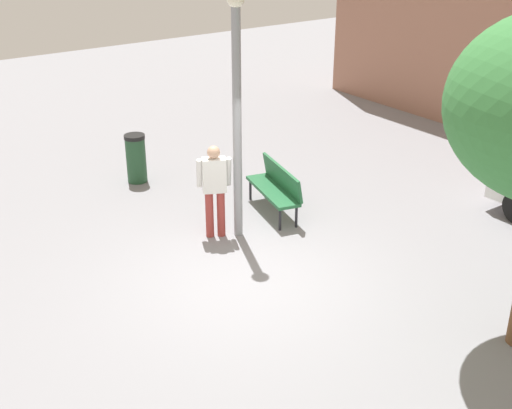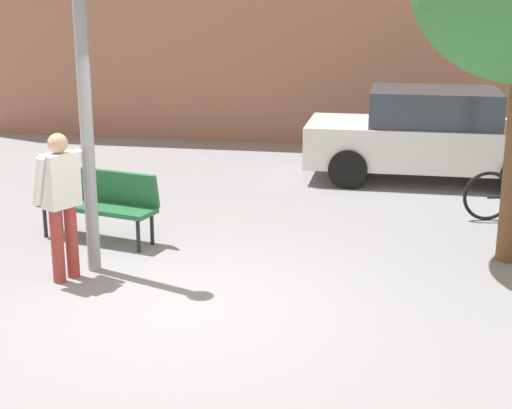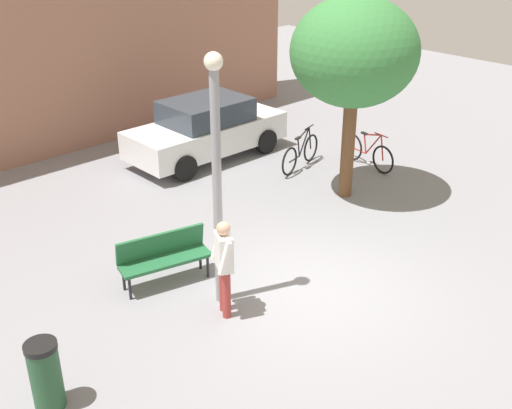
% 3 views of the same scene
% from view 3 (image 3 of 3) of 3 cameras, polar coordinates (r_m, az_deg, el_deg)
% --- Properties ---
extents(ground_plane, '(36.00, 36.00, 0.00)m').
position_cam_3_polar(ground_plane, '(11.09, 4.95, -7.34)').
color(ground_plane, gray).
extents(building_facade, '(15.74, 2.00, 6.83)m').
position_cam_3_polar(building_facade, '(17.49, -19.81, 15.75)').
color(building_facade, '#9E6B56').
rests_on(building_facade, ground_plane).
extents(lamppost, '(0.28, 0.28, 4.16)m').
position_cam_3_polar(lamppost, '(9.58, -3.60, 3.19)').
color(lamppost, gray).
rests_on(lamppost, ground_plane).
extents(person_by_lamppost, '(0.47, 0.63, 1.67)m').
position_cam_3_polar(person_by_lamppost, '(9.86, -2.93, -5.24)').
color(person_by_lamppost, '#9E3833').
rests_on(person_by_lamppost, ground_plane).
extents(park_bench, '(1.67, 0.84, 0.92)m').
position_cam_3_polar(park_bench, '(11.01, -8.40, -4.49)').
color(park_bench, '#236038').
rests_on(park_bench, ground_plane).
extents(plaza_tree, '(2.68, 2.68, 4.39)m').
position_cam_3_polar(plaza_tree, '(13.46, 8.92, 13.43)').
color(plaza_tree, brown).
rests_on(plaza_tree, ground_plane).
extents(bicycle_red, '(0.33, 1.80, 0.97)m').
position_cam_3_polar(bicycle_red, '(16.01, 10.10, 4.72)').
color(bicycle_red, black).
rests_on(bicycle_red, ground_plane).
extents(bicycle_black, '(1.76, 0.50, 0.97)m').
position_cam_3_polar(bicycle_black, '(15.72, 4.07, 4.67)').
color(bicycle_black, black).
rests_on(bicycle_black, ground_plane).
extents(parked_car_white, '(4.20, 1.82, 1.55)m').
position_cam_3_polar(parked_car_white, '(16.27, -4.54, 6.86)').
color(parked_car_white, silver).
rests_on(parked_car_white, ground_plane).
extents(trash_bin, '(0.43, 0.43, 1.02)m').
position_cam_3_polar(trash_bin, '(8.86, -18.57, -14.49)').
color(trash_bin, '#234C2D').
rests_on(trash_bin, ground_plane).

